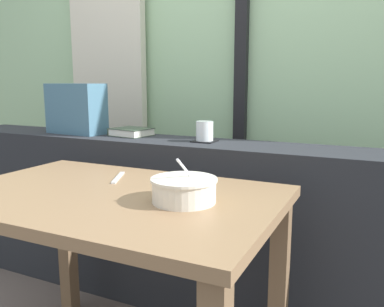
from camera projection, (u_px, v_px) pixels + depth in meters
name	position (u px, v px, depth m)	size (l,w,h in m)	color
outdoor_backdrop	(241.00, 25.00, 2.34)	(4.80, 0.08, 2.80)	#9EC699
curtain_left_panel	(108.00, 54.00, 2.65)	(0.56, 0.06, 2.50)	beige
window_divider_post	(242.00, 41.00, 2.28)	(0.07, 0.05, 2.60)	black
dark_console_ledge	(190.00, 224.00, 1.90)	(2.80, 0.31, 0.80)	#23262B
breakfast_table	(112.00, 226.00, 1.30)	(1.07, 0.70, 0.72)	brown
coaster_square	(205.00, 141.00, 1.81)	(0.10, 0.10, 0.01)	black
juice_glass	(205.00, 132.00, 1.80)	(0.08, 0.08, 0.09)	white
closed_book	(131.00, 132.00, 2.01)	(0.21, 0.18, 0.04)	#334233
throw_pillow	(76.00, 109.00, 2.08)	(0.32, 0.14, 0.26)	#426B84
soup_bowl	(184.00, 190.00, 1.17)	(0.20, 0.20, 0.14)	silver
fork_utensil	(118.00, 177.00, 1.47)	(0.02, 0.17, 0.01)	silver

